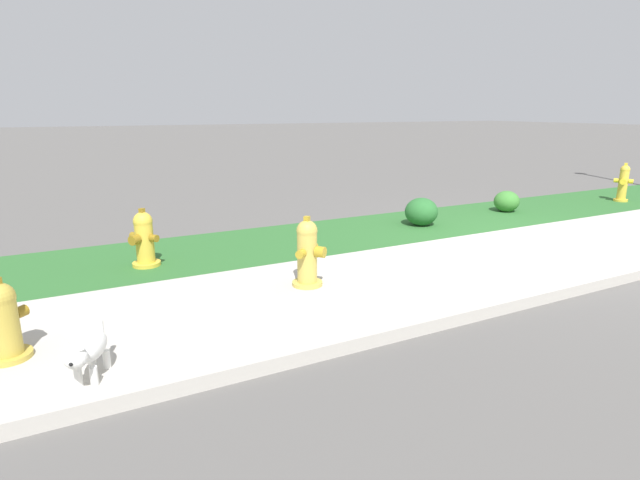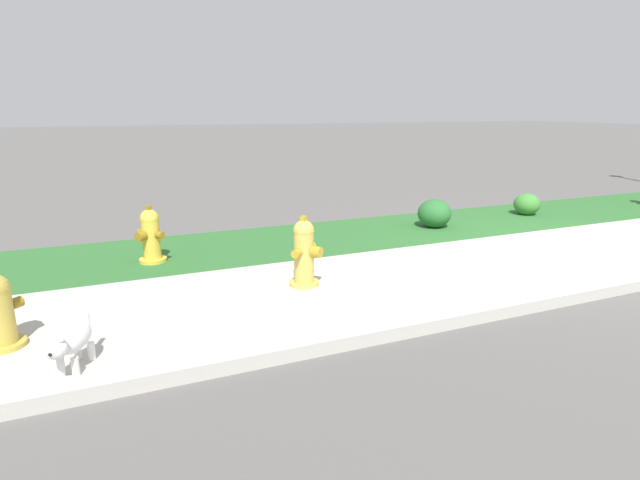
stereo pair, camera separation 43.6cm
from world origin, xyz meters
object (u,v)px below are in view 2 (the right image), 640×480
object	(u,v)px
small_white_dog	(71,341)
shrub_bush_near_lamp	(434,213)
fire_hydrant_mid_block	(151,236)
fire_hydrant_across_street	(304,253)
shrub_bush_mid_verge	(527,204)

from	to	relation	value
small_white_dog	shrub_bush_near_lamp	bearing A→B (deg)	143.33
fire_hydrant_mid_block	shrub_bush_near_lamp	distance (m)	4.45
fire_hydrant_mid_block	fire_hydrant_across_street	bearing A→B (deg)	-175.55
fire_hydrant_across_street	shrub_bush_mid_verge	xyz separation A→B (m)	(5.15, 1.96, -0.18)
small_white_dog	shrub_bush_mid_verge	world-z (taller)	small_white_dog
small_white_dog	shrub_bush_near_lamp	world-z (taller)	shrub_bush_near_lamp
fire_hydrant_across_street	shrub_bush_mid_verge	world-z (taller)	fire_hydrant_across_street
fire_hydrant_across_street	small_white_dog	size ratio (longest dim) A/B	1.55
shrub_bush_near_lamp	small_white_dog	bearing A→B (deg)	-151.34
fire_hydrant_mid_block	shrub_bush_mid_verge	bearing A→B (deg)	-125.00
fire_hydrant_across_street	small_white_dog	xyz separation A→B (m)	(-2.25, -1.07, -0.13)
fire_hydrant_across_street	fire_hydrant_mid_block	world-z (taller)	fire_hydrant_across_street
shrub_bush_mid_verge	small_white_dog	bearing A→B (deg)	-157.71
fire_hydrant_across_street	fire_hydrant_mid_block	xyz separation A→B (m)	(-1.46, 1.57, -0.03)
small_white_dog	shrub_bush_mid_verge	size ratio (longest dim) A/B	1.09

